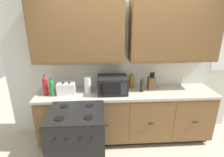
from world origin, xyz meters
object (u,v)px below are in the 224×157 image
knife_block (151,83)px  bottle_red (45,85)px  bottle_amber (131,81)px  microwave (113,85)px  toaster (66,89)px  bottle_green (52,87)px  paper_towel_roll (88,85)px  stove_range (78,141)px  bottle_dark (142,85)px

knife_block → bottle_red: (-1.75, -0.11, 0.05)m
bottle_amber → bottle_red: 1.43m
knife_block → bottle_red: bearing=-176.5°
microwave → bottle_red: 1.08m
toaster → knife_block: knife_block is taller
microwave → bottle_amber: 0.39m
knife_block → bottle_amber: 0.34m
toaster → bottle_green: bottle_green is taller
knife_block → bottle_amber: bearing=164.6°
toaster → paper_towel_roll: paper_towel_roll is taller
paper_towel_roll → bottle_amber: 0.76m
stove_range → paper_towel_roll: size_ratio=3.65×
paper_towel_roll → knife_block: bearing=3.1°
bottle_green → microwave: bearing=3.6°
stove_range → toaster: bearing=109.9°
paper_towel_roll → bottle_amber: size_ratio=1.01×
knife_block → bottle_amber: size_ratio=1.20×
knife_block → bottle_amber: knife_block is taller
toaster → bottle_dark: 1.24m
paper_towel_roll → bottle_green: (-0.56, -0.10, 0.01)m
knife_block → bottle_red: size_ratio=0.93×
stove_range → toaster: (-0.22, 0.60, 0.56)m
bottle_red → bottle_dark: bearing=0.9°
knife_block → bottle_dark: bearing=-155.7°
knife_block → paper_towel_roll: knife_block is taller
paper_towel_roll → stove_range: bearing=-101.4°
paper_towel_roll → bottle_red: bearing=-175.7°
microwave → knife_block: (0.67, 0.10, -0.02)m
bottle_amber → toaster: bearing=-169.8°
bottle_green → bottle_dark: bearing=3.2°
paper_towel_roll → microwave: bearing=-6.2°
microwave → bottle_red: size_ratio=1.43×
bottle_dark → bottle_red: (-1.57, -0.03, 0.05)m
toaster → bottle_red: size_ratio=0.84×
paper_towel_roll → bottle_red: size_ratio=0.78×
microwave → toaster: (-0.75, -0.00, -0.04)m
stove_range → knife_block: bearing=30.1°
bottle_amber → bottle_dark: 0.23m
toaster → bottle_red: bearing=-179.6°
stove_range → bottle_green: (-0.43, 0.54, 0.61)m
microwave → knife_block: bearing=8.5°
microwave → bottle_red: bottle_red is taller
bottle_dark → paper_towel_roll: bearing=178.4°
knife_block → paper_towel_roll: size_ratio=1.19×
bottle_amber → bottle_red: size_ratio=0.77×
bottle_dark → bottle_amber: bearing=130.8°
bottle_green → knife_block: bearing=5.7°
bottle_amber → bottle_green: bottle_green is taller
paper_towel_roll → bottle_red: bottle_red is taller
stove_range → bottle_green: bottle_green is taller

